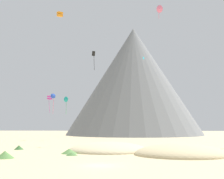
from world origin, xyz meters
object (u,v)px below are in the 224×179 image
Objects in this scene: bush_near_right at (160,150)px; kite_black_mid at (94,56)px; bush_near_left at (19,147)px; rock_massif at (133,83)px; kite_rainbow_high at (159,9)px; kite_teal_low at (66,100)px; kite_orange_high at (60,14)px; bush_mid_center at (72,154)px; kite_magenta_low at (50,98)px; kite_blue_low at (53,97)px; kite_cyan_mid at (144,58)px; bush_scatter_east at (5,155)px; bush_ridge_crest at (69,151)px.

kite_black_mid is at bearing 129.72° from bush_near_right.
rock_massif is at bearing 75.78° from bush_near_left.
kite_teal_low is at bearing -179.42° from kite_rainbow_high.
kite_orange_high reaches higher than bush_near_left.
bush_mid_center is at bearing -152.00° from bush_near_right.
kite_magenta_low is (-33.58, 23.48, -19.74)m from kite_rainbow_high.
bush_near_left is at bearing 174.00° from bush_near_right.
kite_blue_low is at bearing 145.24° from bush_near_right.
bush_near_left is 0.34× the size of kite_magenta_low.
kite_cyan_mid is (3.40, -58.73, -0.37)m from rock_massif.
bush_near_left is at bearing 99.29° from kite_black_mid.
bush_scatter_east is 54.40m from kite_teal_low.
kite_cyan_mid is (12.77, 38.93, 23.84)m from bush_mid_center.
kite_orange_high is 30.20m from kite_cyan_mid.
rock_massif is 76.58m from kite_blue_low.
kite_magenta_low is at bearing -24.91° from kite_cyan_mid.
rock_massif reaches higher than kite_cyan_mid.
kite_orange_high is 1.88× the size of kite_cyan_mid.
bush_near_right is 0.96× the size of bush_ridge_crest.
kite_blue_low reaches higher than bush_near_left.
kite_rainbow_high is 0.61× the size of kite_magenta_low.
bush_mid_center is 34.07m from kite_orange_high.
bush_ridge_crest is 0.58× the size of kite_black_mid.
kite_magenta_low is at bearing 90.30° from kite_blue_low.
bush_near_left is at bearing -65.94° from kite_teal_low.
kite_rainbow_high reaches higher than kite_black_mid.
kite_black_mid is (0.05, 25.13, 21.48)m from bush_mid_center.
kite_cyan_mid is 33.12m from kite_magenta_low.
rock_massif reaches higher than bush_near_right.
kite_blue_low is (2.83, 14.07, 11.27)m from bush_near_left.
kite_orange_high is (-20.99, 8.56, 29.21)m from bush_near_right.
bush_scatter_east is 0.82× the size of kite_rainbow_high.
kite_cyan_mid is at bearing 113.34° from kite_magenta_low.
kite_cyan_mid is at bearing -86.69° from rock_massif.
bush_near_left is 0.37× the size of kite_blue_low.
kite_cyan_mid is (21.64, 43.87, 23.53)m from bush_scatter_east.
kite_orange_high is at bearing -85.18° from kite_blue_low.
rock_massif reaches higher than kite_teal_low.
bush_near_right is 16.45m from bush_mid_center.
kite_magenta_low reaches higher than bush_mid_center.
kite_cyan_mid is at bearing 144.07° from kite_rainbow_high.
bush_mid_center is 52.68m from kite_magenta_low.
bush_scatter_east is at bearing 49.13° from kite_magenta_low.
kite_magenta_low is (-10.79, 31.70, -15.99)m from kite_orange_high.
kite_black_mid is 14.11m from kite_blue_low.
kite_magenta_low reaches higher than bush_near_right.
rock_massif is at bearing 37.78° from kite_orange_high.
bush_near_right is 1.74× the size of kite_orange_high.
bush_near_left is 2.29× the size of kite_cyan_mid.
bush_scatter_east is at bearing -150.87° from bush_mid_center.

